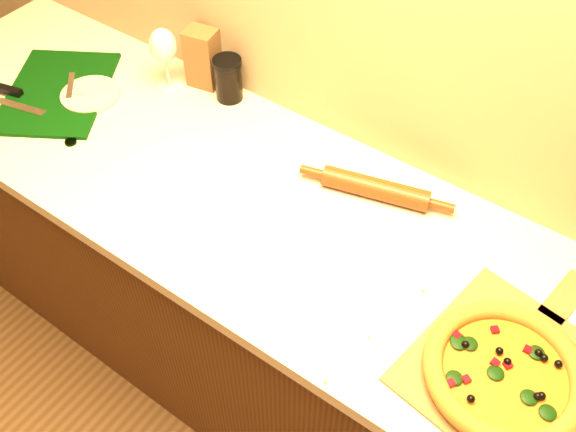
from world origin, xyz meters
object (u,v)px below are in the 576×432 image
Objects in this scene: wine_glass at (163,47)px; side_plate at (91,95)px; pizza at (505,373)px; dark_jar at (228,79)px; pizza_peel at (510,366)px; rolling_pin at (376,188)px; cutting_board at (56,92)px.

side_plate is at bearing -132.05° from wine_glass.
pizza is 1.66× the size of wine_glass.
dark_jar is 0.41m from side_plate.
rolling_pin is at bearing 160.08° from pizza_peel.
side_plate is (0.10, 0.05, 0.00)m from cutting_board.
side_plate is at bearing -170.82° from rolling_pin.
wine_glass is at bearing 175.19° from pizza_peel.
dark_jar reaches higher than pizza_peel.
dark_jar is (-1.01, 0.38, 0.04)m from pizza.
cutting_board is (-1.43, 0.10, -0.02)m from pizza.
rolling_pin is at bearing -2.35° from wine_glass.
wine_glass is at bearing 9.47° from cutting_board.
rolling_pin is at bearing 9.18° from side_plate.
pizza is 1.89× the size of side_plate.
cutting_board is 0.36m from wine_glass.
side_plate is at bearing -176.17° from pizza_peel.
dark_jar is (-0.54, 0.09, 0.04)m from rolling_pin.
pizza_peel is 1.12× the size of cutting_board.
dark_jar is at bearing 1.90° from cutting_board.
wine_glass is 1.14× the size of side_plate.
rolling_pin is 1.99× the size of wine_glass.
cutting_board is 2.82× the size of side_plate.
pizza is 0.55m from rolling_pin.
dark_jar is 0.77× the size of side_plate.
wine_glass is 0.20m from dark_jar.
pizza_peel is 0.53m from rolling_pin.
pizza reaches higher than cutting_board.
cutting_board is at bearing -169.02° from rolling_pin.
rolling_pin reaches higher than pizza_peel.
wine_glass reaches higher than dark_jar.
dark_jar reaches higher than side_plate.
rolling_pin is at bearing -20.60° from cutting_board.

